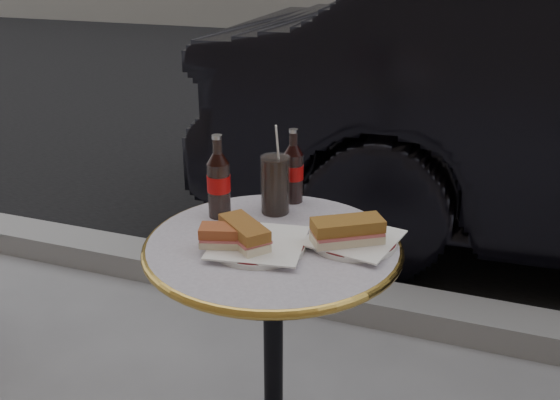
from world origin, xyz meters
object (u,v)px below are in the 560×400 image
(plate_left, at_px, (258,245))
(plate_right, at_px, (353,241))
(cola_bottle_right, at_px, (293,166))
(cola_glass, at_px, (275,184))
(bistro_table, at_px, (273,367))
(cola_bottle_left, at_px, (218,176))

(plate_left, distance_m, plate_right, 0.23)
(plate_right, bearing_deg, plate_left, -153.03)
(plate_right, height_order, cola_bottle_right, cola_bottle_right)
(plate_left, xyz_separation_m, cola_glass, (-0.04, 0.21, 0.07))
(plate_left, bearing_deg, cola_bottle_right, 93.53)
(bistro_table, bearing_deg, cola_bottle_right, 98.43)
(plate_left, bearing_deg, cola_glass, 99.98)
(plate_right, xyz_separation_m, cola_bottle_left, (-0.37, 0.03, 0.10))
(bistro_table, xyz_separation_m, cola_glass, (-0.06, 0.17, 0.44))
(bistro_table, bearing_deg, cola_bottle_left, 153.05)
(bistro_table, xyz_separation_m, cola_bottle_right, (-0.04, 0.25, 0.47))
(cola_bottle_right, bearing_deg, plate_right, -41.61)
(plate_right, distance_m, cola_glass, 0.27)
(cola_bottle_right, height_order, cola_glass, cola_bottle_right)
(cola_bottle_right, bearing_deg, cola_bottle_left, -132.06)
(cola_bottle_left, bearing_deg, cola_glass, 29.69)
(cola_glass, bearing_deg, cola_bottle_left, -150.31)
(plate_left, relative_size, cola_bottle_right, 1.08)
(cola_bottle_right, bearing_deg, cola_glass, -101.75)
(plate_right, bearing_deg, bistro_table, -162.11)
(cola_bottle_left, height_order, cola_bottle_right, cola_bottle_left)
(bistro_table, height_order, cola_glass, cola_glass)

